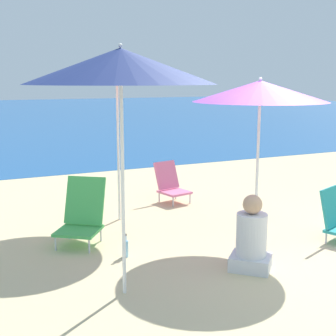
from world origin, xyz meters
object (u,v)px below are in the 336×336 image
beach_umbrella_pink (117,74)px  beach_chair_green (82,214)px  beach_chair_pink (170,184)px  beach_umbrella_purple (260,91)px  water_bottle (125,248)px  beach_umbrella_navy (121,66)px  person_seated_near (251,240)px

beach_umbrella_pink → beach_chair_green: (-0.76, -0.75, -1.78)m
beach_chair_pink → beach_umbrella_purple: bearing=-96.8°
beach_chair_pink → water_bottle: 2.64m
water_bottle → beach_chair_green: bearing=114.5°
beach_umbrella_navy → person_seated_near: size_ratio=2.81×
beach_umbrella_navy → beach_chair_pink: bearing=57.4°
person_seated_near → water_bottle: (-1.14, 0.94, -0.23)m
beach_umbrella_navy → beach_chair_pink: size_ratio=3.53×
person_seated_near → water_bottle: person_seated_near is taller
beach_chair_green → beach_chair_pink: (1.91, 1.39, -0.06)m
beach_umbrella_navy → beach_chair_green: size_ratio=2.89×
beach_umbrella_navy → water_bottle: (0.33, 0.90, -2.08)m
beach_umbrella_navy → beach_umbrella_purple: beach_umbrella_navy is taller
beach_umbrella_navy → beach_umbrella_purple: (2.13, 0.81, -0.26)m
person_seated_near → water_bottle: 1.49m
beach_umbrella_purple → person_seated_near: (-0.66, -0.85, -1.59)m
beach_umbrella_purple → beach_chair_pink: 2.73m
beach_umbrella_purple → beach_chair_green: bearing=159.3°
beach_umbrella_pink → person_seated_near: bearing=-73.8°
beach_umbrella_pink → water_bottle: beach_umbrella_pink is taller
beach_chair_green → water_bottle: beach_chair_green is taller
beach_umbrella_pink → beach_chair_pink: beach_umbrella_pink is taller
person_seated_near → beach_chair_pink: bearing=35.9°
beach_umbrella_navy → water_bottle: beach_umbrella_navy is taller
beach_umbrella_purple → water_bottle: bearing=177.2°
beach_umbrella_pink → beach_chair_pink: bearing=29.0°
beach_umbrella_pink → water_bottle: size_ratio=8.33×
beach_umbrella_navy → beach_umbrella_purple: 2.30m
beach_umbrella_navy → beach_chair_pink: beach_umbrella_navy is taller
beach_umbrella_purple → person_seated_near: size_ratio=2.47×
beach_umbrella_navy → water_bottle: size_ratio=8.51×
beach_umbrella_pink → person_seated_near: beach_umbrella_pink is taller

